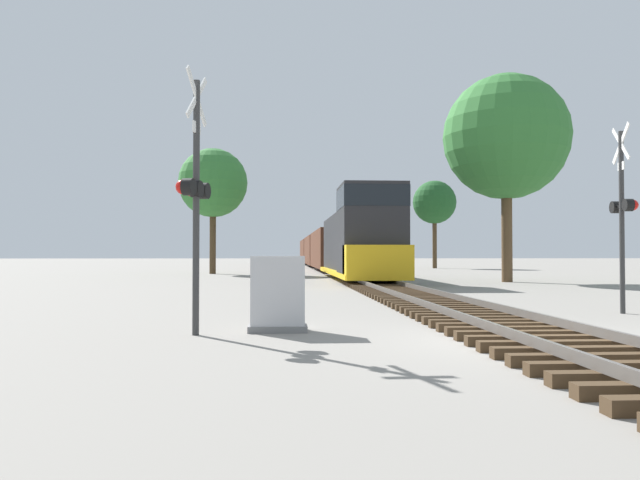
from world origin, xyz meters
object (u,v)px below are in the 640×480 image
(freight_train, at_px, (326,250))
(tree_mid_background, at_px, (213,183))
(crossing_signal_far, at_px, (623,209))
(relay_cabinet, at_px, (278,294))
(tree_far_right, at_px, (506,137))
(tree_deep_background, at_px, (434,203))
(crossing_signal_near, at_px, (195,191))

(freight_train, height_order, tree_mid_background, tree_mid_background)
(crossing_signal_far, relative_size, relay_cabinet, 3.28)
(tree_far_right, relative_size, tree_deep_background, 1.21)
(relay_cabinet, bearing_deg, tree_mid_background, 98.23)
(tree_mid_background, height_order, tree_deep_background, tree_mid_background)
(tree_deep_background, bearing_deg, freight_train, -162.01)
(tree_deep_background, bearing_deg, crossing_signal_far, -98.65)
(crossing_signal_near, distance_m, relay_cabinet, 2.43)
(relay_cabinet, bearing_deg, tree_far_right, 59.53)
(relay_cabinet, bearing_deg, crossing_signal_near, -164.03)
(tree_far_right, bearing_deg, relay_cabinet, -120.47)
(relay_cabinet, relative_size, tree_deep_background, 0.16)
(crossing_signal_near, height_order, tree_deep_background, tree_deep_background)
(freight_train, distance_m, relay_cabinet, 47.32)
(crossing_signal_near, height_order, tree_far_right, tree_far_right)
(tree_far_right, relative_size, tree_mid_background, 1.17)
(crossing_signal_far, height_order, tree_mid_background, tree_mid_background)
(tree_mid_background, bearing_deg, crossing_signal_far, -66.99)
(crossing_signal_near, relative_size, tree_deep_background, 0.53)
(tree_far_right, xyz_separation_m, tree_mid_background, (-16.65, 14.37, -0.87))
(crossing_signal_far, bearing_deg, tree_mid_background, 28.32)
(crossing_signal_near, bearing_deg, tree_deep_background, 175.91)
(crossing_signal_far, distance_m, tree_mid_background, 34.24)
(tree_mid_background, bearing_deg, tree_deep_background, 38.82)
(tree_far_right, bearing_deg, crossing_signal_far, -101.26)
(tree_mid_background, bearing_deg, tree_far_right, -40.79)
(relay_cabinet, relative_size, tree_far_right, 0.13)
(crossing_signal_far, xyz_separation_m, relay_cabinet, (-8.33, -2.97, -1.84))
(freight_train, bearing_deg, relay_cabinet, -95.15)
(crossing_signal_far, xyz_separation_m, tree_deep_background, (7.28, 47.83, 4.15))
(crossing_signal_far, bearing_deg, tree_deep_background, -3.34)
(relay_cabinet, relative_size, tree_mid_background, 0.15)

